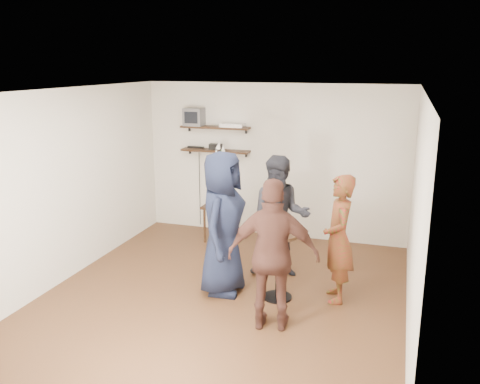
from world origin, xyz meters
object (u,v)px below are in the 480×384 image
crt_monitor (194,117)px  side_table (220,210)px  dvd_deck (233,125)px  person_brown (273,256)px  person_dark (280,217)px  drinks_table (278,257)px  person_navy (222,223)px  radio (216,147)px  person_plaid (338,239)px

crt_monitor → side_table: bearing=-34.0°
dvd_deck → person_brown: (1.48, -2.99, -1.03)m
person_brown → person_dark: bearing=-88.5°
dvd_deck → drinks_table: bearing=-58.9°
side_table → person_navy: 2.03m
person_dark → side_table: bearing=126.7°
dvd_deck → person_brown: size_ratio=0.23×
radio → drinks_table: (1.67, -2.26, -0.96)m
person_plaid → person_navy: 1.47m
person_plaid → side_table: bearing=-143.1°
crt_monitor → person_brown: (2.17, -2.99, -1.15)m
crt_monitor → person_brown: bearing=-54.0°
side_table → person_dark: bearing=-41.2°
side_table → person_navy: bearing=-69.1°
person_brown → radio: bearing=-68.2°
crt_monitor → person_brown: size_ratio=0.19×
side_table → person_dark: person_dark is taller
crt_monitor → radio: crt_monitor is taller
dvd_deck → drinks_table: 2.96m
person_brown → drinks_table: bearing=-90.0°
radio → side_table: 1.11m
dvd_deck → drinks_table: (1.36, -2.26, -1.34)m
side_table → person_dark: size_ratio=0.36×
side_table → person_brown: person_brown is taller
radio → drinks_table: bearing=-53.5°
radio → side_table: (0.23, -0.41, -1.00)m
crt_monitor → side_table: size_ratio=0.52×
crt_monitor → side_table: crt_monitor is taller
person_dark → drinks_table: bearing=-90.0°
radio → side_table: radio is taller
crt_monitor → person_dark: 2.71m
radio → person_dark: 2.26m
crt_monitor → drinks_table: (2.06, -2.26, -1.46)m
crt_monitor → radio: size_ratio=1.45×
person_navy → person_brown: size_ratio=1.08×
drinks_table → person_plaid: 0.78m
radio → drinks_table: radio is taller
dvd_deck → person_plaid: (2.07, -2.06, -1.09)m
person_navy → drinks_table: bearing=-90.0°
drinks_table → person_dark: person_dark is taller
person_dark → person_brown: person_brown is taller
radio → person_navy: person_navy is taller
radio → person_plaid: (2.38, -2.06, -0.71)m
dvd_deck → person_navy: size_ratio=0.21×
person_dark → person_navy: bearing=-140.8°
person_dark → radio: bearing=122.5°
dvd_deck → person_dark: bearing=-51.9°
side_table → person_brown: (1.57, -2.58, 0.35)m
person_dark → person_navy: person_navy is taller
crt_monitor → drinks_table: bearing=-47.7°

